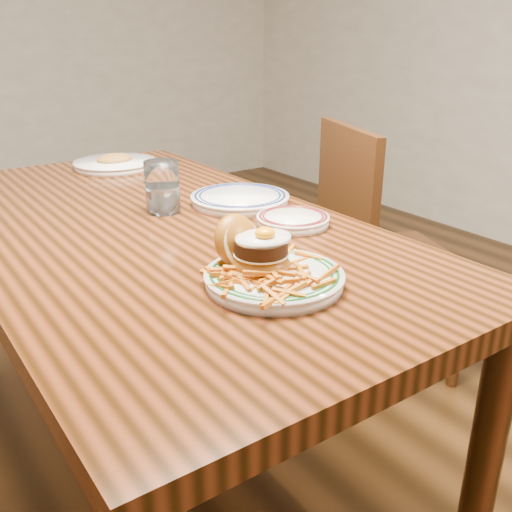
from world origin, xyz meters
TOP-DOWN VIEW (x-y plane):
  - floor at (0.00, 0.00)m, footprint 6.00×6.00m
  - table at (0.00, 0.00)m, footprint 0.85×1.60m
  - chair_right at (0.84, 0.04)m, footprint 0.54×0.54m
  - main_plate at (0.02, -0.45)m, footprint 0.26×0.27m
  - side_plate at (0.27, -0.22)m, footprint 0.17×0.17m
  - rear_plate at (0.26, 0.00)m, footprint 0.26×0.26m
  - water_glass at (0.06, 0.06)m, footprint 0.09×0.09m
  - far_plate at (0.15, 0.60)m, footprint 0.27×0.27m

SIDE VIEW (x-z plane):
  - floor at x=0.00m, z-range 0.00..0.00m
  - chair_right at x=0.84m, z-range 0.03..0.94m
  - table at x=0.00m, z-range 0.29..1.04m
  - side_plate at x=0.27m, z-range 0.75..0.78m
  - far_plate at x=0.15m, z-range 0.74..0.79m
  - rear_plate at x=0.26m, z-range 0.75..0.78m
  - main_plate at x=0.02m, z-range 0.72..0.85m
  - water_glass at x=0.06m, z-range 0.74..0.87m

